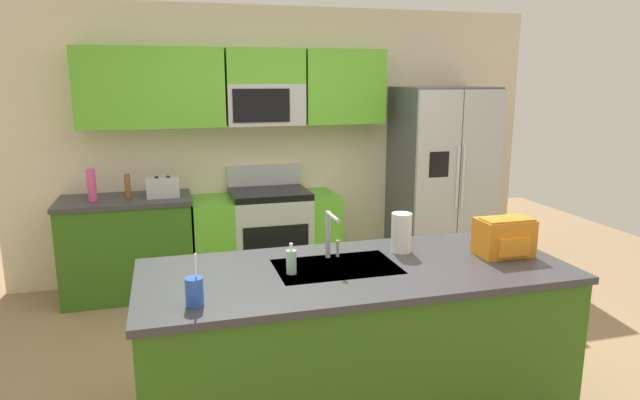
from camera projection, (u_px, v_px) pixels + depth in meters
The scene contains 14 objects.
ground_plane at pixel (350, 368), 3.80m from camera, with size 9.00×9.00×0.00m, color #997A56.
kitchen_wall_unit at pixel (269, 127), 5.41m from camera, with size 5.20×0.43×2.60m.
back_counter at pixel (128, 247), 5.00m from camera, with size 1.14×0.63×0.90m.
range_oven at pixel (266, 237), 5.34m from camera, with size 1.36×0.61×1.10m.
refrigerator at pixel (441, 180), 5.64m from camera, with size 0.90×0.76×1.85m.
island_counter at pixel (355, 341), 3.21m from camera, with size 2.39×0.99×0.90m.
toaster at pixel (163, 187), 4.93m from camera, with size 0.28×0.16×0.18m.
pepper_mill at pixel (128, 186), 4.89m from camera, with size 0.05×0.05×0.21m, color brown.
bottle_pink at pixel (92, 185), 4.76m from camera, with size 0.07×0.07×0.28m, color #EA4C93.
sink_faucet at pixel (330, 231), 3.23m from camera, with size 0.08×0.21×0.28m.
drink_cup_blue at pixel (194, 291), 2.58m from camera, with size 0.08×0.08×0.26m.
soap_dispenser at pixel (291, 261), 3.00m from camera, with size 0.06×0.06×0.17m.
paper_towel_roll at pixel (401, 233), 3.37m from camera, with size 0.12×0.12×0.24m, color white.
backpack at pixel (505, 236), 3.31m from camera, with size 0.32×0.22×0.23m.
Camera 1 is at (-1.13, -3.29, 1.94)m, focal length 31.31 mm.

